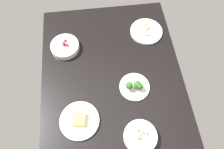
{
  "coord_description": "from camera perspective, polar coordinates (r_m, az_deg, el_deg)",
  "views": [
    {
      "loc": [
        55.63,
        -6.68,
        117.06
      ],
      "look_at": [
        0.0,
        0.0,
        6.0
      ],
      "focal_mm": 33.77,
      "sensor_mm": 36.0,
      "label": 1
    }
  ],
  "objects": [
    {
      "name": "dining_table",
      "position": [
        1.28,
        0.0,
        -0.81
      ],
      "size": [
        110.56,
        83.98,
        4.0
      ],
      "primitive_type": "cube",
      "color": "black",
      "rests_on": "ground"
    },
    {
      "name": "bowl_peas",
      "position": [
        1.13,
        7.65,
        -16.32
      ],
      "size": [
        17.3,
        17.3,
        5.72
      ],
      "color": "silver",
      "rests_on": "dining_table"
    },
    {
      "name": "plate_broccoli",
      "position": [
        1.22,
        6.15,
        -3.2
      ],
      "size": [
        17.61,
        17.61,
        7.08
      ],
      "color": "silver",
      "rests_on": "dining_table"
    },
    {
      "name": "plate_cheese",
      "position": [
        1.17,
        -8.8,
        -12.19
      ],
      "size": [
        21.42,
        21.42,
        4.28
      ],
      "color": "silver",
      "rests_on": "dining_table"
    },
    {
      "name": "bowl_berries",
      "position": [
        1.38,
        -12.61,
        7.42
      ],
      "size": [
        17.99,
        17.99,
        5.74
      ],
      "color": "silver",
      "rests_on": "dining_table"
    },
    {
      "name": "plate_eggs",
      "position": [
        1.45,
        9.23,
        11.57
      ],
      "size": [
        21.27,
        21.27,
        5.03
      ],
      "color": "silver",
      "rests_on": "dining_table"
    }
  ]
}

